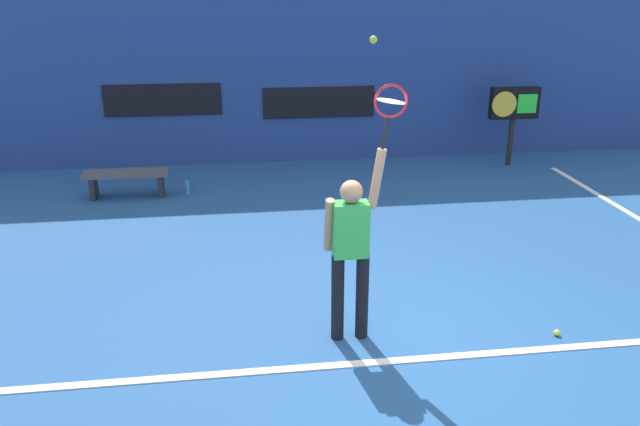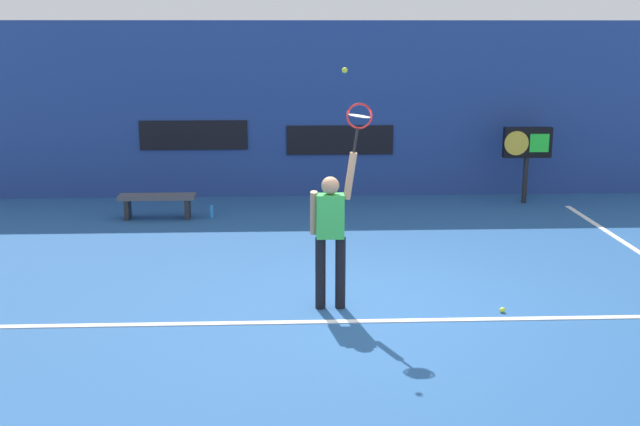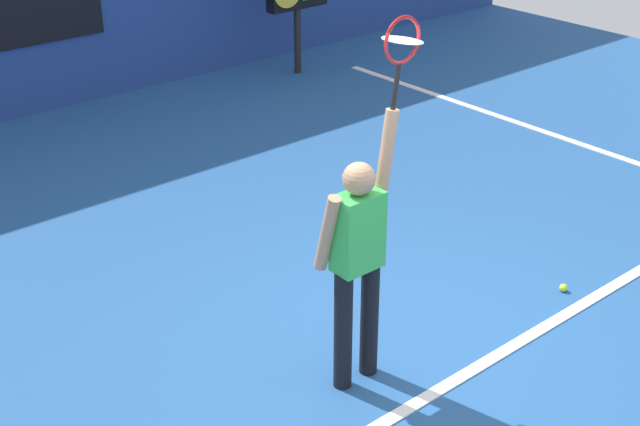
{
  "view_description": "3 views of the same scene",
  "coord_description": "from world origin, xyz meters",
  "px_view_note": "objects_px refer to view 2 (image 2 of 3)",
  "views": [
    {
      "loc": [
        -1.59,
        -5.44,
        3.46
      ],
      "look_at": [
        -0.82,
        0.37,
        1.25
      ],
      "focal_mm": 34.97,
      "sensor_mm": 36.0,
      "label": 1
    },
    {
      "loc": [
        -1.08,
        -9.25,
        3.47
      ],
      "look_at": [
        -0.66,
        0.72,
        1.07
      ],
      "focal_mm": 43.7,
      "sensor_mm": 36.0,
      "label": 2
    },
    {
      "loc": [
        -4.14,
        -3.78,
        3.95
      ],
      "look_at": [
        -0.35,
        0.66,
        1.02
      ],
      "focal_mm": 50.13,
      "sensor_mm": 36.0,
      "label": 3
    }
  ],
  "objects_px": {
    "tennis_racket": "(359,119)",
    "tennis_ball": "(345,70)",
    "water_bottle": "(212,212)",
    "scoreboard_clock": "(527,145)",
    "spare_ball": "(502,310)",
    "tennis_player": "(330,230)",
    "court_bench": "(157,201)"
  },
  "relations": [
    {
      "from": "tennis_racket",
      "to": "tennis_ball",
      "type": "xyz_separation_m",
      "value": [
        -0.18,
        -0.02,
        0.58
      ]
    },
    {
      "from": "tennis_ball",
      "to": "water_bottle",
      "type": "height_order",
      "value": "tennis_ball"
    },
    {
      "from": "tennis_racket",
      "to": "scoreboard_clock",
      "type": "distance_m",
      "value": 7.11
    },
    {
      "from": "water_bottle",
      "to": "spare_ball",
      "type": "distance_m",
      "value": 6.52
    },
    {
      "from": "tennis_player",
      "to": "court_bench",
      "type": "height_order",
      "value": "tennis_player"
    },
    {
      "from": "court_bench",
      "to": "scoreboard_clock",
      "type": "bearing_deg",
      "value": 7.93
    },
    {
      "from": "tennis_racket",
      "to": "scoreboard_clock",
      "type": "bearing_deg",
      "value": 56.29
    },
    {
      "from": "court_bench",
      "to": "tennis_player",
      "type": "bearing_deg",
      "value": -58.71
    },
    {
      "from": "court_bench",
      "to": "spare_ball",
      "type": "xyz_separation_m",
      "value": [
        5.06,
        -5.09,
        -0.3
      ]
    },
    {
      "from": "tennis_ball",
      "to": "water_bottle",
      "type": "relative_size",
      "value": 0.28
    },
    {
      "from": "tennis_player",
      "to": "court_bench",
      "type": "xyz_separation_m",
      "value": [
        -2.93,
        4.82,
        -0.67
      ]
    },
    {
      "from": "tennis_racket",
      "to": "court_bench",
      "type": "distance_m",
      "value": 6.18
    },
    {
      "from": "court_bench",
      "to": "spare_ball",
      "type": "distance_m",
      "value": 7.19
    },
    {
      "from": "tennis_racket",
      "to": "spare_ball",
      "type": "xyz_separation_m",
      "value": [
        1.8,
        -0.26,
        -2.36
      ]
    },
    {
      "from": "court_bench",
      "to": "water_bottle",
      "type": "distance_m",
      "value": 1.01
    },
    {
      "from": "tennis_player",
      "to": "scoreboard_clock",
      "type": "distance_m",
      "value": 7.19
    },
    {
      "from": "scoreboard_clock",
      "to": "court_bench",
      "type": "xyz_separation_m",
      "value": [
        -7.16,
        -1.0,
        -0.83
      ]
    },
    {
      "from": "tennis_racket",
      "to": "tennis_ball",
      "type": "height_order",
      "value": "tennis_ball"
    },
    {
      "from": "tennis_racket",
      "to": "tennis_player",
      "type": "bearing_deg",
      "value": 179.28
    },
    {
      "from": "tennis_ball",
      "to": "spare_ball",
      "type": "height_order",
      "value": "tennis_ball"
    },
    {
      "from": "spare_ball",
      "to": "tennis_racket",
      "type": "bearing_deg",
      "value": 171.75
    },
    {
      "from": "tennis_racket",
      "to": "water_bottle",
      "type": "distance_m",
      "value": 5.8
    },
    {
      "from": "scoreboard_clock",
      "to": "spare_ball",
      "type": "height_order",
      "value": "scoreboard_clock"
    },
    {
      "from": "tennis_racket",
      "to": "court_bench",
      "type": "relative_size",
      "value": 0.44
    },
    {
      "from": "tennis_player",
      "to": "scoreboard_clock",
      "type": "relative_size",
      "value": 1.3
    },
    {
      "from": "spare_ball",
      "to": "scoreboard_clock",
      "type": "bearing_deg",
      "value": 71.04
    },
    {
      "from": "scoreboard_clock",
      "to": "spare_ball",
      "type": "relative_size",
      "value": 22.49
    },
    {
      "from": "court_bench",
      "to": "water_bottle",
      "type": "xyz_separation_m",
      "value": [
        0.99,
        0.0,
        -0.22
      ]
    },
    {
      "from": "water_bottle",
      "to": "tennis_player",
      "type": "bearing_deg",
      "value": -68.05
    },
    {
      "from": "tennis_racket",
      "to": "tennis_ball",
      "type": "bearing_deg",
      "value": -172.27
    },
    {
      "from": "scoreboard_clock",
      "to": "court_bench",
      "type": "relative_size",
      "value": 1.09
    },
    {
      "from": "tennis_player",
      "to": "water_bottle",
      "type": "bearing_deg",
      "value": 111.95
    }
  ]
}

